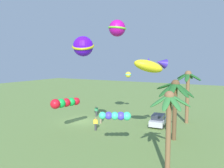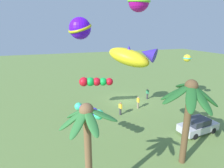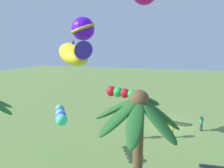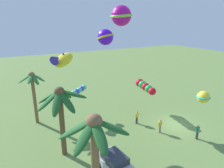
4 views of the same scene
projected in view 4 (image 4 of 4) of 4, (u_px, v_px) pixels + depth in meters
name	position (u px, v px, depth m)	size (l,w,h in m)	color
ground_plane	(176.00, 124.00, 23.32)	(120.00, 120.00, 0.00)	olive
palm_tree_0	(95.00, 147.00, 10.50)	(3.70, 3.65, 7.17)	brown
palm_tree_1	(60.00, 104.00, 16.71)	(4.08, 4.27, 6.49)	brown
palm_tree_2	(33.00, 86.00, 22.38)	(2.97, 2.96, 6.25)	brown
parked_car_0	(115.00, 164.00, 15.80)	(4.04, 2.06, 1.51)	#BCBCC1
spectator_0	(137.00, 117.00, 23.30)	(0.38, 0.50, 1.59)	#38383D
spectator_1	(197.00, 132.00, 20.24)	(0.30, 0.54, 1.59)	#38383D
spectator_2	(160.00, 126.00, 21.40)	(0.26, 0.55, 1.59)	gray
kite_ball_0	(121.00, 16.00, 18.20)	(2.10, 2.11, 1.86)	#B30F94
kite_tube_1	(145.00, 86.00, 25.64)	(4.16, 1.49, 1.20)	red
kite_fish_2	(63.00, 59.00, 19.60)	(3.15, 3.20, 1.70)	yellow
kite_ball_3	(105.00, 37.00, 23.62)	(2.75, 2.77, 1.91)	#520DEB
kite_ball_4	(203.00, 97.00, 14.34)	(1.38, 1.38, 0.89)	yellow
kite_tube_5	(78.00, 91.00, 23.99)	(1.95, 2.51, 0.83)	#3BE49E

